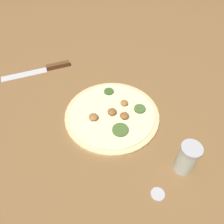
{
  "coord_description": "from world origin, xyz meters",
  "views": [
    {
      "loc": [
        0.08,
        0.46,
        0.55
      ],
      "look_at": [
        0.0,
        0.0,
        0.02
      ],
      "focal_mm": 35.0,
      "sensor_mm": 36.0,
      "label": 1
    }
  ],
  "objects": [
    {
      "name": "ground_plane",
      "position": [
        0.0,
        0.0,
        0.0
      ],
      "size": [
        3.0,
        3.0,
        0.0
      ],
      "primitive_type": "plane",
      "color": "brown"
    },
    {
      "name": "knife",
      "position": [
        0.21,
        -0.29,
        0.01
      ],
      "size": [
        0.27,
        0.08,
        0.02
      ],
      "rotation": [
        0.0,
        0.0,
        0.19
      ],
      "color": "silver",
      "rests_on": "ground_plane"
    },
    {
      "name": "loose_cap",
      "position": [
        -0.07,
        0.28,
        0.0
      ],
      "size": [
        0.04,
        0.04,
        0.01
      ],
      "color": "#B2B2B7",
      "rests_on": "ground_plane"
    },
    {
      "name": "spice_jar",
      "position": [
        -0.16,
        0.22,
        0.05
      ],
      "size": [
        0.05,
        0.05,
        0.1
      ],
      "color": "silver",
      "rests_on": "ground_plane"
    },
    {
      "name": "pizza",
      "position": [
        -0.0,
        0.0,
        0.01
      ],
      "size": [
        0.31,
        0.31,
        0.03
      ],
      "color": "beige",
      "rests_on": "ground_plane"
    }
  ]
}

